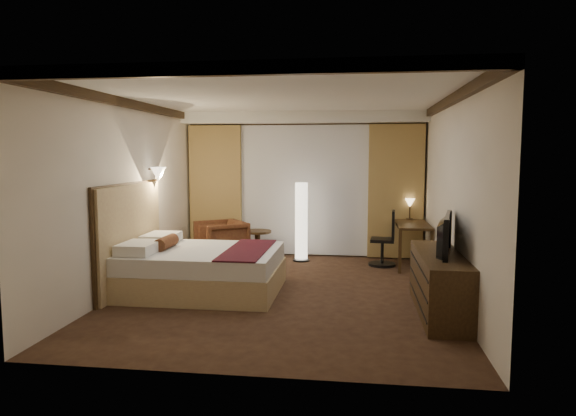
# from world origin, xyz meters

# --- Properties ---
(floor) EXTENTS (4.50, 5.50, 0.01)m
(floor) POSITION_xyz_m (0.00, 0.00, 0.00)
(floor) COLOR #321D13
(floor) RESTS_ON ground
(ceiling) EXTENTS (4.50, 5.50, 0.01)m
(ceiling) POSITION_xyz_m (0.00, 0.00, 2.70)
(ceiling) COLOR white
(ceiling) RESTS_ON back_wall
(back_wall) EXTENTS (4.50, 0.02, 2.70)m
(back_wall) POSITION_xyz_m (0.00, 2.75, 1.35)
(back_wall) COLOR white
(back_wall) RESTS_ON floor
(left_wall) EXTENTS (0.02, 5.50, 2.70)m
(left_wall) POSITION_xyz_m (-2.25, 0.00, 1.35)
(left_wall) COLOR white
(left_wall) RESTS_ON floor
(right_wall) EXTENTS (0.02, 5.50, 2.70)m
(right_wall) POSITION_xyz_m (2.25, 0.00, 1.35)
(right_wall) COLOR white
(right_wall) RESTS_ON floor
(crown_molding) EXTENTS (4.50, 5.50, 0.12)m
(crown_molding) POSITION_xyz_m (0.00, 0.00, 2.64)
(crown_molding) COLOR black
(crown_molding) RESTS_ON ceiling
(soffit) EXTENTS (4.50, 0.50, 0.20)m
(soffit) POSITION_xyz_m (0.00, 2.50, 2.60)
(soffit) COLOR white
(soffit) RESTS_ON ceiling
(curtain_sheer) EXTENTS (2.48, 0.04, 2.45)m
(curtain_sheer) POSITION_xyz_m (0.00, 2.67, 1.25)
(curtain_sheer) COLOR silver
(curtain_sheer) RESTS_ON back_wall
(curtain_left_drape) EXTENTS (1.00, 0.14, 2.45)m
(curtain_left_drape) POSITION_xyz_m (-1.70, 2.61, 1.25)
(curtain_left_drape) COLOR #A57F4B
(curtain_left_drape) RESTS_ON back_wall
(curtain_right_drape) EXTENTS (1.00, 0.14, 2.45)m
(curtain_right_drape) POSITION_xyz_m (1.70, 2.61, 1.25)
(curtain_right_drape) COLOR #A57F4B
(curtain_right_drape) RESTS_ON back_wall
(wall_sconce) EXTENTS (0.24, 0.24, 0.24)m
(wall_sconce) POSITION_xyz_m (-2.09, 0.72, 1.62)
(wall_sconce) COLOR white
(wall_sconce) RESTS_ON left_wall
(bed) EXTENTS (2.11, 1.65, 0.62)m
(bed) POSITION_xyz_m (-1.13, -0.11, 0.31)
(bed) COLOR white
(bed) RESTS_ON floor
(headboard) EXTENTS (0.12, 1.95, 1.50)m
(headboard) POSITION_xyz_m (-2.20, -0.11, 0.75)
(headboard) COLOR tan
(headboard) RESTS_ON floor
(armchair) EXTENTS (1.07, 1.08, 0.82)m
(armchair) POSITION_xyz_m (-1.42, 1.91, 0.41)
(armchair) COLOR #471F15
(armchair) RESTS_ON floor
(side_table) EXTENTS (0.50, 0.50, 0.55)m
(side_table) POSITION_xyz_m (-0.78, 2.07, 0.28)
(side_table) COLOR black
(side_table) RESTS_ON floor
(floor_lamp) EXTENTS (0.30, 0.30, 1.44)m
(floor_lamp) POSITION_xyz_m (0.01, 2.16, 0.72)
(floor_lamp) COLOR white
(floor_lamp) RESTS_ON floor
(desk) EXTENTS (0.55, 1.29, 0.75)m
(desk) POSITION_xyz_m (1.95, 2.00, 0.38)
(desk) COLOR black
(desk) RESTS_ON floor
(desk_lamp) EXTENTS (0.18, 0.18, 0.34)m
(desk_lamp) POSITION_xyz_m (1.95, 2.50, 0.92)
(desk_lamp) COLOR #FFD899
(desk_lamp) RESTS_ON desk
(office_chair) EXTENTS (0.51, 0.51, 0.97)m
(office_chair) POSITION_xyz_m (1.44, 1.95, 0.49)
(office_chair) COLOR black
(office_chair) RESTS_ON floor
(dresser) EXTENTS (0.50, 1.90, 0.74)m
(dresser) POSITION_xyz_m (2.00, -0.67, 0.37)
(dresser) COLOR black
(dresser) RESTS_ON floor
(television) EXTENTS (0.82, 1.17, 0.14)m
(television) POSITION_xyz_m (1.97, -0.67, 1.04)
(television) COLOR black
(television) RESTS_ON dresser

